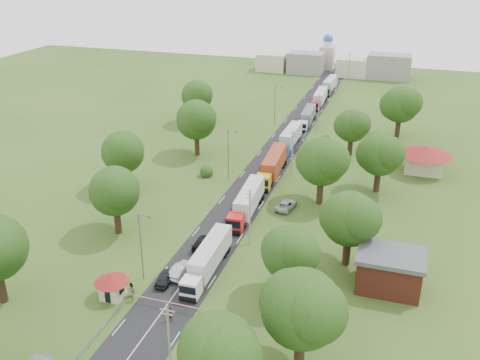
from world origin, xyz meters
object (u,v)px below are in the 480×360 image
at_px(car_lane_front, 165,278).
at_px(car_lane_mid, 181,270).
at_px(guard_booth, 112,283).
at_px(info_sign, 305,137).
at_px(pedestrian_near, 170,315).
at_px(boom_barrier, 155,300).
at_px(truck_0, 208,259).

relative_size(car_lane_front, car_lane_mid, 0.90).
bearing_deg(guard_booth, car_lane_mid, 49.67).
bearing_deg(car_lane_front, info_sign, -104.13).
relative_size(guard_booth, pedestrian_near, 2.38).
height_order(car_lane_front, pedestrian_near, pedestrian_near).
distance_m(guard_booth, car_lane_mid, 9.68).
xyz_separation_m(car_lane_mid, pedestrian_near, (2.73, -9.34, 0.12)).
bearing_deg(boom_barrier, guard_booth, -179.99).
bearing_deg(pedestrian_near, guard_booth, 170.03).
bearing_deg(boom_barrier, info_sign, 83.76).
bearing_deg(boom_barrier, car_lane_mid, 87.20).
bearing_deg(car_lane_mid, guard_booth, 54.67).
height_order(truck_0, car_lane_front, truck_0).
bearing_deg(guard_booth, car_lane_front, 45.73).
xyz_separation_m(car_lane_front, car_lane_mid, (1.32, 2.30, 0.06)).
distance_m(info_sign, pedestrian_near, 62.17).
distance_m(guard_booth, pedestrian_near, 9.24).
height_order(info_sign, car_lane_mid, info_sign).
height_order(boom_barrier, guard_booth, guard_booth).
distance_m(boom_barrier, guard_booth, 5.98).
bearing_deg(truck_0, pedestrian_near, -92.83).
xyz_separation_m(guard_booth, info_sign, (12.40, 60.00, 0.84)).
relative_size(boom_barrier, truck_0, 0.65).
xyz_separation_m(boom_barrier, car_lane_front, (-0.97, 5.00, -0.14)).
relative_size(boom_barrier, pedestrian_near, 5.00).
bearing_deg(car_lane_front, pedestrian_near, 113.61).
bearing_deg(pedestrian_near, truck_0, 90.05).
bearing_deg(info_sign, boom_barrier, -96.24).
distance_m(boom_barrier, car_lane_mid, 7.31).
relative_size(boom_barrier, info_sign, 2.25).
bearing_deg(info_sign, truck_0, -93.28).
distance_m(truck_0, car_lane_mid, 4.00).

